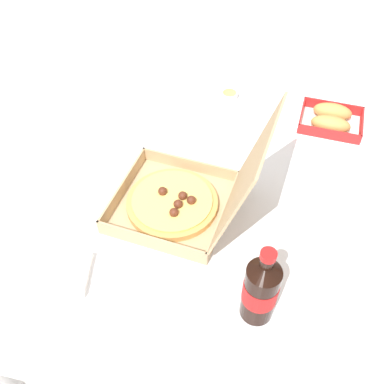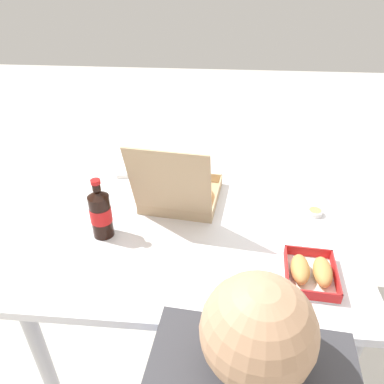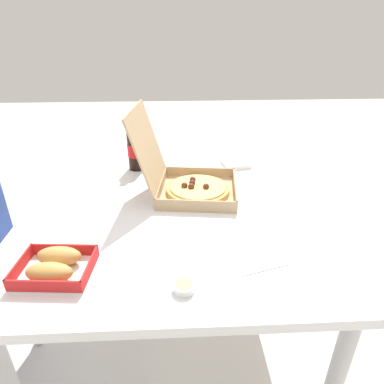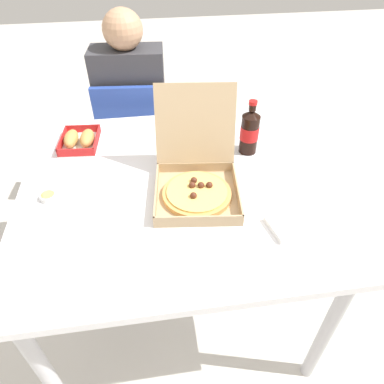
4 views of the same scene
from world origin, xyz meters
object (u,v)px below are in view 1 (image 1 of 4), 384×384
at_px(bread_side_box, 331,119).
at_px(paper_menu, 161,118).
at_px(pizza_box_open, 185,198).
at_px(napkin_pile, 65,274).
at_px(dipping_sauce_cup, 229,95).
at_px(cola_bottle, 261,289).

distance_m(bread_side_box, paper_menu, 0.54).
relative_size(pizza_box_open, napkin_pile, 3.68).
bearing_deg(pizza_box_open, napkin_pile, -41.09).
bearing_deg(dipping_sauce_cup, paper_menu, -50.40).
relative_size(cola_bottle, dipping_sauce_cup, 4.00).
xyz_separation_m(napkin_pile, dipping_sauce_cup, (-0.77, 0.26, 0.00)).
bearing_deg(cola_bottle, dipping_sauce_cup, -166.42).
xyz_separation_m(bread_side_box, dipping_sauce_cup, (-0.08, -0.33, -0.01)).
bearing_deg(cola_bottle, napkin_pile, -88.68).
distance_m(pizza_box_open, dipping_sauce_cup, 0.52).
relative_size(bread_side_box, cola_bottle, 0.90).
relative_size(cola_bottle, paper_menu, 1.07).
bearing_deg(paper_menu, napkin_pile, -21.88).
xyz_separation_m(bread_side_box, paper_menu, (0.08, -0.53, -0.02)).
height_order(bread_side_box, cola_bottle, cola_bottle).
height_order(cola_bottle, paper_menu, cola_bottle).
distance_m(bread_side_box, dipping_sauce_cup, 0.34).
distance_m(pizza_box_open, cola_bottle, 0.33).
height_order(bread_side_box, napkin_pile, bread_side_box).
height_order(cola_bottle, napkin_pile, cola_bottle).
bearing_deg(pizza_box_open, dipping_sauce_cup, 176.33).
xyz_separation_m(bread_side_box, cola_bottle, (0.69, -0.15, 0.07)).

